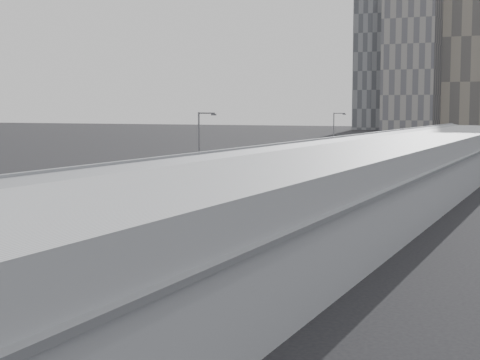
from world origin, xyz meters
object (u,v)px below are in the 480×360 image
Objects in this scene: street_lamp_near at (200,153)px; suv at (386,155)px; bus_3 at (261,194)px; bus_4 at (310,181)px; bus_1 at (84,243)px; bus_7 at (397,160)px; bus_6 at (372,166)px; bus_5 at (348,173)px; bus_2 at (209,210)px; street_lamp_far at (335,138)px; shipping_container at (359,157)px.

street_lamp_near reaches higher than suv.
bus_4 reaches higher than bus_3.
bus_1 is 29.62m from bus_3.
bus_4 is 1.11× the size of bus_7.
bus_5 is at bearing -95.19° from bus_6.
bus_2 reaches higher than suv.
bus_7 is at bearing 82.85° from street_lamp_near.
bus_4 is at bearing 83.89° from bus_3.
street_lamp_far is (-7.59, 18.18, 3.94)m from bus_5.
bus_3 is 39.60m from bus_6.
street_lamp_far reaches higher than bus_6.
shipping_container is at bearing -86.04° from suv.
bus_6 is 10.32m from street_lamp_far.
bus_6 is at bearing 94.60° from bus_2.
bus_3 is 0.97× the size of bus_4.
street_lamp_far is at bearing -85.23° from suv.
bus_1 is 56.80m from bus_5.
bus_3 is at bearing -96.56° from bus_6.
bus_5 is 1.00× the size of bus_7.
bus_4 is 1.11× the size of bus_5.
bus_7 is (-0.03, 70.26, -0.24)m from bus_2.
bus_2 is 13.67m from bus_3.
bus_7 is 1.82× the size of shipping_container.
bus_2 is 1.49× the size of street_lamp_far.
bus_2 is 1.04× the size of bus_4.
street_lamp_near is 46.65m from street_lamp_far.
bus_7 is at bearing -66.80° from suv.
bus_6 is at bearing -84.70° from bus_7.
bus_2 is 1.45× the size of street_lamp_near.
suv is at bearing 103.03° from shipping_container.
bus_3 is 7.49m from street_lamp_near.
bus_2 is at bearing -94.99° from bus_6.
street_lamp_far reaches higher than bus_4.
bus_6 is at bearing 91.33° from bus_1.
bus_5 is 29.66m from street_lamp_near.
bus_1 is at bearing -71.20° from shipping_container.
street_lamp_near is 1.85× the size of suv.
bus_4 is at bearing -77.55° from street_lamp_far.
bus_5 is at bearing 91.23° from bus_1.
bus_1 is 75.39m from street_lamp_far.
bus_3 is at bearing -85.87° from bus_7.
street_lamp_far reaches higher than shipping_container.
suv is (-6.21, 79.20, -0.88)m from bus_3.
bus_3 is 1.35× the size of street_lamp_near.
bus_4 is at bearing -85.50° from bus_7.
street_lamp_far reaches higher than bus_2.
shipping_container is (-7.72, 3.85, -0.01)m from bus_7.
bus_1 is 2.43× the size of suv.
bus_5 is at bearing -67.33° from street_lamp_far.
bus_4 is (0.53, 13.30, 0.05)m from bus_3.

